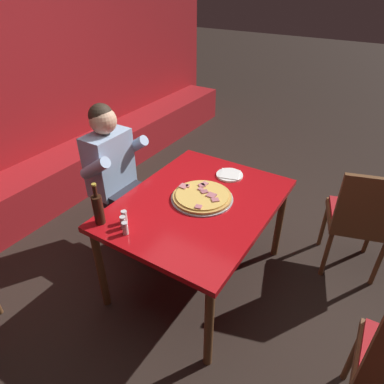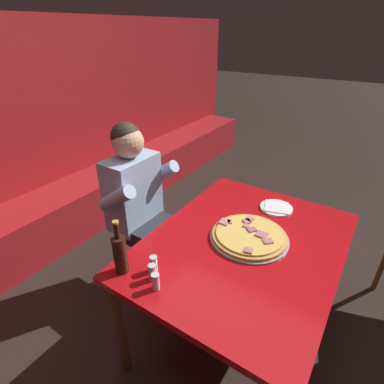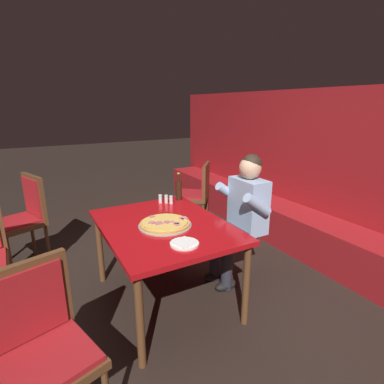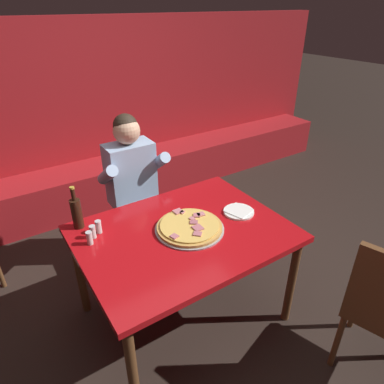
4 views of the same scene
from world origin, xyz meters
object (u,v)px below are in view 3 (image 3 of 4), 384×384
at_px(pizza, 165,224).
at_px(shaker_parmesan, 166,199).
at_px(shaker_oregano, 171,200).
at_px(plate_white_paper, 184,243).
at_px(beer_bottle, 179,190).
at_px(dining_chair_near_right, 25,214).
at_px(main_dining_table, 164,232).
at_px(shaker_red_pepper_flakes, 160,199).
at_px(dining_chair_far_right, 41,342).
at_px(diner_seated_blue_shirt, 241,214).
at_px(dining_chair_by_booth, 197,191).

height_order(pizza, shaker_parmesan, shaker_parmesan).
bearing_deg(shaker_oregano, plate_white_paper, -19.04).
distance_m(beer_bottle, dining_chair_near_right, 1.67).
distance_m(main_dining_table, shaker_red_pepper_flakes, 0.58).
bearing_deg(plate_white_paper, dining_chair_near_right, -149.66).
xyz_separation_m(plate_white_paper, dining_chair_near_right, (-1.74, -1.02, -0.16)).
distance_m(shaker_red_pepper_flakes, dining_chair_near_right, 1.48).
relative_size(dining_chair_near_right, dining_chair_far_right, 1.04).
bearing_deg(shaker_oregano, beer_bottle, 123.68).
bearing_deg(dining_chair_near_right, diner_seated_blue_shirt, 53.71).
bearing_deg(shaker_parmesan, dining_chair_near_right, -122.15).
bearing_deg(dining_chair_far_right, pizza, 124.32).
distance_m(pizza, plate_white_paper, 0.39).
bearing_deg(pizza, dining_chair_by_booth, 141.26).
xyz_separation_m(main_dining_table, plate_white_paper, (0.43, -0.03, 0.08)).
distance_m(beer_bottle, dining_chair_far_right, 1.91).
relative_size(diner_seated_blue_shirt, dining_chair_near_right, 1.28).
bearing_deg(pizza, diner_seated_blue_shirt, 90.41).
distance_m(shaker_red_pepper_flakes, dining_chair_by_booth, 1.17).
distance_m(main_dining_table, plate_white_paper, 0.44).
relative_size(main_dining_table, shaker_red_pepper_flakes, 15.07).
xyz_separation_m(shaker_parmesan, diner_seated_blue_shirt, (0.53, 0.54, -0.08)).
bearing_deg(shaker_parmesan, dining_chair_by_booth, 134.13).
xyz_separation_m(shaker_red_pepper_flakes, dining_chair_far_right, (1.26, -1.20, -0.22)).
xyz_separation_m(beer_bottle, shaker_red_pepper_flakes, (0.00, -0.21, -0.07)).
bearing_deg(shaker_parmesan, beer_bottle, 103.49).
bearing_deg(main_dining_table, dining_chair_far_right, -54.15).
bearing_deg(main_dining_table, shaker_red_pepper_flakes, 159.83).
bearing_deg(beer_bottle, shaker_red_pepper_flakes, -89.63).
xyz_separation_m(plate_white_paper, shaker_parmesan, (-0.93, 0.27, 0.03)).
bearing_deg(dining_chair_by_booth, shaker_oregano, -43.06).
xyz_separation_m(plate_white_paper, dining_chair_by_booth, (-1.72, 1.09, -0.20)).
xyz_separation_m(pizza, shaker_parmesan, (-0.54, 0.25, 0.02)).
height_order(pizza, dining_chair_by_booth, dining_chair_by_booth).
distance_m(shaker_parmesan, shaker_oregano, 0.06).
height_order(plate_white_paper, shaker_parmesan, shaker_parmesan).
relative_size(pizza, shaker_parmesan, 5.13).
xyz_separation_m(plate_white_paper, shaker_oregano, (-0.88, 0.30, 0.03)).
height_order(main_dining_table, diner_seated_blue_shirt, diner_seated_blue_shirt).
bearing_deg(plate_white_paper, main_dining_table, 176.52).
relative_size(beer_bottle, dining_chair_by_booth, 0.31).
distance_m(diner_seated_blue_shirt, dining_chair_far_right, 1.92).
height_order(shaker_oregano, dining_chair_far_right, dining_chair_far_right).
bearing_deg(plate_white_paper, dining_chair_by_booth, 147.66).
relative_size(pizza, shaker_oregano, 5.13).
xyz_separation_m(shaker_red_pepper_flakes, dining_chair_by_booth, (-0.76, 0.87, -0.23)).
relative_size(dining_chair_by_booth, dining_chair_far_right, 0.99).
xyz_separation_m(main_dining_table, shaker_parmesan, (-0.50, 0.25, 0.11)).
xyz_separation_m(plate_white_paper, diner_seated_blue_shirt, (-0.39, 0.81, -0.05)).
bearing_deg(diner_seated_blue_shirt, pizza, -89.59).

